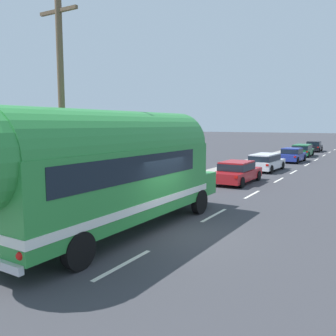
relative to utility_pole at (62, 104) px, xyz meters
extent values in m
plane|color=#38383D|center=(4.56, 0.82, -4.42)|extent=(300.00, 300.00, 0.00)
cube|color=silver|center=(4.56, -2.31, -4.42)|extent=(0.14, 2.40, 0.01)
cube|color=silver|center=(4.56, 3.68, -4.42)|extent=(0.14, 2.40, 0.01)
cube|color=silver|center=(4.56, 8.68, -4.42)|extent=(0.14, 2.40, 0.01)
cube|color=silver|center=(4.56, 14.39, -4.42)|extent=(0.14, 2.40, 0.01)
cube|color=silver|center=(4.56, 19.05, -4.42)|extent=(0.14, 2.40, 0.01)
cube|color=silver|center=(4.56, 24.88, -4.42)|extent=(0.14, 2.40, 0.01)
cube|color=silver|center=(4.56, 30.31, -4.42)|extent=(0.14, 2.40, 0.01)
cube|color=silver|center=(4.56, 36.16, -4.42)|extent=(0.14, 2.40, 0.01)
cube|color=silver|center=(4.56, 41.51, -4.42)|extent=(0.14, 2.40, 0.01)
cube|color=silver|center=(4.56, 47.34, -4.42)|extent=(0.14, 2.40, 0.01)
cube|color=silver|center=(0.83, 12.82, -4.42)|extent=(0.12, 80.00, 0.01)
cube|color=gray|center=(-0.26, 10.82, -4.35)|extent=(2.19, 90.00, 0.15)
cylinder|color=brown|center=(0.00, 0.00, -0.17)|extent=(0.24, 0.24, 8.50)
cube|color=brown|center=(0.00, 0.00, 3.28)|extent=(1.80, 0.12, 0.12)
cube|color=#2D8C3D|center=(2.68, -0.34, -2.67)|extent=(2.67, 8.80, 2.30)
cylinder|color=#2D8C3D|center=(2.68, -0.34, -1.52)|extent=(2.62, 8.70, 2.45)
cube|color=#2D8C3D|center=(2.78, 4.68, -3.35)|extent=(2.29, 1.34, 0.95)
cube|color=silver|center=(2.68, -0.34, -3.32)|extent=(2.71, 8.84, 0.24)
cube|color=black|center=(2.68, -0.64, -2.07)|extent=(2.67, 7.00, 0.76)
sphere|color=red|center=(3.65, -4.72, -3.57)|extent=(0.20, 0.20, 0.20)
cube|color=black|center=(2.77, 4.08, -2.02)|extent=(2.14, 0.14, 0.96)
cube|color=silver|center=(2.80, 5.37, -3.47)|extent=(0.90, 0.12, 0.56)
cylinder|color=black|center=(1.59, 3.66, -3.92)|extent=(0.28, 1.00, 1.00)
cylinder|color=black|center=(3.93, 3.61, -3.92)|extent=(0.28, 1.00, 1.00)
cylinder|color=black|center=(1.46, -3.10, -3.92)|extent=(0.28, 1.00, 1.00)
cylinder|color=black|center=(3.80, -3.14, -3.92)|extent=(0.28, 1.00, 1.00)
cube|color=#A5191E|center=(2.56, 11.92, -3.90)|extent=(1.84, 4.64, 0.60)
cube|color=#A5191E|center=(2.55, 11.79, -3.33)|extent=(1.63, 2.29, 0.55)
cube|color=black|center=(2.55, 11.79, -3.36)|extent=(1.69, 2.33, 0.43)
cube|color=red|center=(1.76, 9.60, -3.72)|extent=(0.20, 0.04, 0.14)
cube|color=red|center=(3.33, 9.59, -3.72)|extent=(0.20, 0.04, 0.14)
cylinder|color=black|center=(1.70, 13.54, -4.10)|extent=(0.20, 0.64, 0.64)
cylinder|color=black|center=(3.43, 13.53, -4.10)|extent=(0.20, 0.64, 0.64)
cylinder|color=black|center=(1.68, 10.31, -4.10)|extent=(0.20, 0.64, 0.64)
cylinder|color=black|center=(3.41, 10.30, -4.10)|extent=(0.20, 0.64, 0.64)
cube|color=white|center=(2.51, 18.83, -3.90)|extent=(1.92, 4.57, 0.60)
cube|color=white|center=(2.49, 18.35, -3.33)|extent=(1.67, 3.11, 0.55)
cube|color=black|center=(2.49, 18.35, -3.36)|extent=(1.73, 3.15, 0.43)
cube|color=red|center=(1.67, 16.59, -3.72)|extent=(0.20, 0.05, 0.14)
cube|color=red|center=(3.18, 16.54, -3.72)|extent=(0.20, 0.05, 0.14)
cylinder|color=black|center=(1.73, 20.41, -4.10)|extent=(0.22, 0.65, 0.64)
cylinder|color=black|center=(3.40, 20.35, -4.10)|extent=(0.22, 0.65, 0.64)
cylinder|color=black|center=(1.61, 17.31, -4.10)|extent=(0.22, 0.65, 0.64)
cylinder|color=black|center=(3.29, 17.24, -4.10)|extent=(0.22, 0.65, 0.64)
cube|color=navy|center=(2.84, 26.75, -3.90)|extent=(1.94, 4.43, 0.60)
cube|color=navy|center=(2.84, 26.62, -3.33)|extent=(1.66, 2.07, 0.55)
cube|color=black|center=(2.84, 26.62, -3.36)|extent=(1.72, 2.11, 0.43)
cube|color=red|center=(1.99, 24.58, -3.72)|extent=(0.20, 0.05, 0.14)
cube|color=red|center=(3.54, 24.53, -3.72)|extent=(0.20, 0.05, 0.14)
cylinder|color=black|center=(2.04, 28.26, -4.10)|extent=(0.22, 0.65, 0.64)
cylinder|color=black|center=(3.75, 28.20, -4.10)|extent=(0.22, 0.65, 0.64)
cylinder|color=black|center=(1.94, 25.29, -4.10)|extent=(0.22, 0.65, 0.64)
cylinder|color=black|center=(3.65, 25.23, -4.10)|extent=(0.22, 0.65, 0.64)
cube|color=#196633|center=(2.54, 33.92, -3.90)|extent=(1.93, 4.69, 0.60)
cube|color=#196633|center=(2.55, 33.44, -3.33)|extent=(1.71, 3.44, 0.55)
cube|color=black|center=(2.55, 33.44, -3.36)|extent=(1.77, 3.48, 0.43)
cube|color=red|center=(1.79, 31.56, -3.72)|extent=(0.20, 0.04, 0.14)
cube|color=red|center=(3.39, 31.60, -3.72)|extent=(0.20, 0.04, 0.14)
cylinder|color=black|center=(1.63, 35.53, -4.10)|extent=(0.21, 0.64, 0.64)
cylinder|color=black|center=(3.39, 35.57, -4.10)|extent=(0.21, 0.64, 0.64)
cylinder|color=black|center=(1.69, 32.27, -4.10)|extent=(0.21, 0.64, 0.64)
cylinder|color=black|center=(3.46, 32.31, -4.10)|extent=(0.21, 0.64, 0.64)
cube|color=black|center=(2.46, 42.32, -3.90)|extent=(1.91, 4.48, 0.60)
cube|color=black|center=(2.47, 42.19, -3.33)|extent=(1.64, 2.12, 0.55)
cube|color=black|center=(2.47, 42.19, -3.36)|extent=(1.70, 2.16, 0.43)
cube|color=red|center=(1.76, 40.07, -3.72)|extent=(0.20, 0.05, 0.14)
cube|color=red|center=(3.30, 40.12, -3.72)|extent=(0.20, 0.05, 0.14)
cylinder|color=black|center=(1.57, 43.80, -4.10)|extent=(0.22, 0.65, 0.64)
cylinder|color=black|center=(3.27, 43.85, -4.10)|extent=(0.22, 0.65, 0.64)
cylinder|color=black|center=(1.66, 40.78, -4.10)|extent=(0.22, 0.65, 0.64)
cylinder|color=black|center=(3.36, 40.83, -4.10)|extent=(0.22, 0.65, 0.64)
camera|label=1|loc=(10.19, -9.49, -0.74)|focal=38.29mm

